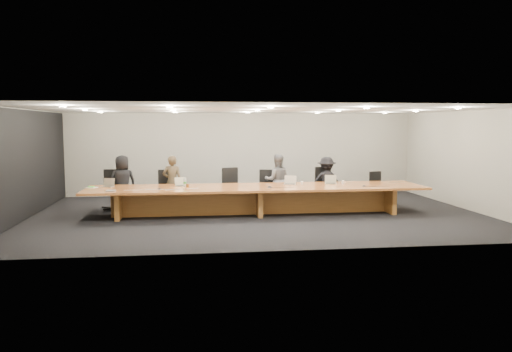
{
  "coord_description": "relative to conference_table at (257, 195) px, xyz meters",
  "views": [
    {
      "loc": [
        -1.76,
        -13.14,
        2.37
      ],
      "look_at": [
        0.0,
        0.3,
        1.0
      ],
      "focal_mm": 35.0,
      "sensor_mm": 36.0,
      "label": 1
    }
  ],
  "objects": [
    {
      "name": "chair_right",
      "position": [
        2.19,
        1.21,
        0.06
      ],
      "size": [
        0.6,
        0.6,
        1.16
      ],
      "primitive_type": null,
      "rotation": [
        0.0,
        0.0,
        0.01
      ],
      "color": "black",
      "rests_on": "ground"
    },
    {
      "name": "water_bottle",
      "position": [
        -1.93,
        0.06,
        0.35
      ],
      "size": [
        0.08,
        0.08,
        0.24
      ],
      "primitive_type": "cylinder",
      "rotation": [
        0.0,
        0.0,
        0.11
      ],
      "color": "#B2C2BF",
      "rests_on": "conference_table"
    },
    {
      "name": "chair_mid_right",
      "position": [
        0.42,
        1.25,
        0.03
      ],
      "size": [
        0.7,
        0.7,
        1.09
      ],
      "primitive_type": null,
      "rotation": [
        0.0,
        0.0,
        -0.32
      ],
      "color": "black",
      "rests_on": "ground"
    },
    {
      "name": "conference_table",
      "position": [
        0.0,
        0.0,
        0.0
      ],
      "size": [
        9.0,
        1.8,
        0.75
      ],
      "color": "brown",
      "rests_on": "ground"
    },
    {
      "name": "chair_far_left",
      "position": [
        -3.96,
        1.31,
        0.06
      ],
      "size": [
        0.71,
        0.71,
        1.15
      ],
      "primitive_type": null,
      "rotation": [
        0.0,
        0.0,
        0.24
      ],
      "color": "black",
      "rests_on": "ground"
    },
    {
      "name": "paper_cup_far",
      "position": [
        2.46,
        0.28,
        0.28
      ],
      "size": [
        0.1,
        0.1,
        0.09
      ],
      "primitive_type": "cone",
      "rotation": [
        0.0,
        0.0,
        0.26
      ],
      "color": "silver",
      "rests_on": "conference_table"
    },
    {
      "name": "person_b",
      "position": [
        -2.3,
        1.21,
        0.24
      ],
      "size": [
        0.6,
        0.43,
        1.53
      ],
      "primitive_type": "imported",
      "rotation": [
        0.0,
        0.0,
        3.02
      ],
      "color": "#3A3020",
      "rests_on": "ground"
    },
    {
      "name": "lime_gadget",
      "position": [
        -4.36,
        0.27,
        0.26
      ],
      "size": [
        0.17,
        0.12,
        0.02
      ],
      "primitive_type": "cube",
      "rotation": [
        0.0,
        0.0,
        -0.2
      ],
      "color": "#55D438",
      "rests_on": "notepad"
    },
    {
      "name": "chair_left",
      "position": [
        -2.48,
        1.28,
        0.04
      ],
      "size": [
        0.58,
        0.58,
        1.13
      ],
      "primitive_type": null,
      "rotation": [
        0.0,
        0.0,
        -0.02
      ],
      "color": "black",
      "rests_on": "ground"
    },
    {
      "name": "mic_right",
      "position": [
        2.83,
        -0.37,
        0.24
      ],
      "size": [
        0.14,
        0.14,
        0.03
      ],
      "primitive_type": "cone",
      "rotation": [
        0.0,
        0.0,
        -0.19
      ],
      "color": "black",
      "rests_on": "conference_table"
    },
    {
      "name": "amber_mug",
      "position": [
        -1.86,
        0.02,
        0.27
      ],
      "size": [
        0.07,
        0.07,
        0.09
      ],
      "primitive_type": "cylinder",
      "rotation": [
        0.0,
        0.0,
        0.01
      ],
      "color": "brown",
      "rests_on": "conference_table"
    },
    {
      "name": "mic_center",
      "position": [
        0.29,
        -0.27,
        0.25
      ],
      "size": [
        0.17,
        0.17,
        0.03
      ],
      "primitive_type": "cone",
      "rotation": [
        0.0,
        0.0,
        -0.37
      ],
      "color": "black",
      "rests_on": "conference_table"
    },
    {
      "name": "person_c",
      "position": [
        0.76,
        1.25,
        0.24
      ],
      "size": [
        0.8,
        0.66,
        1.53
      ],
      "primitive_type": "imported",
      "rotation": [
        0.0,
        0.0,
        3.03
      ],
      "color": "#5A595C",
      "rests_on": "ground"
    },
    {
      "name": "laptop_b",
      "position": [
        -2.02,
        0.31,
        0.35
      ],
      "size": [
        0.36,
        0.3,
        0.24
      ],
      "primitive_type": null,
      "rotation": [
        0.0,
        0.0,
        0.25
      ],
      "color": "#C3B695",
      "rests_on": "conference_table"
    },
    {
      "name": "paper_cup_near",
      "position": [
        1.28,
        0.29,
        0.27
      ],
      "size": [
        0.09,
        0.09,
        0.09
      ],
      "primitive_type": "cone",
      "rotation": [
        0.0,
        0.0,
        -0.31
      ],
      "color": "silver",
      "rests_on": "conference_table"
    },
    {
      "name": "person_d",
      "position": [
        2.23,
        1.19,
        0.2
      ],
      "size": [
        1.04,
        0.75,
        1.45
      ],
      "primitive_type": "imported",
      "rotation": [
        0.0,
        0.0,
        2.89
      ],
      "color": "black",
      "rests_on": "ground"
    },
    {
      "name": "back_wall",
      "position": [
        0.0,
        4.0,
        0.88
      ],
      "size": [
        12.0,
        0.02,
        2.8
      ],
      "primitive_type": "cube",
      "color": "beige",
      "rests_on": "ground"
    },
    {
      "name": "laptop_e",
      "position": [
        2.11,
        0.32,
        0.36
      ],
      "size": [
        0.37,
        0.31,
        0.25
      ],
      "primitive_type": null,
      "rotation": [
        0.0,
        0.0,
        -0.26
      ],
      "color": "tan",
      "rests_on": "conference_table"
    },
    {
      "name": "left_wall_panel",
      "position": [
        -5.94,
        0.0,
        0.85
      ],
      "size": [
        0.08,
        7.84,
        2.74
      ],
      "primitive_type": "cube",
      "color": "black",
      "rests_on": "ground"
    },
    {
      "name": "chair_mid_left",
      "position": [
        -0.55,
        1.22,
        0.06
      ],
      "size": [
        0.76,
        0.76,
        1.17
      ],
      "primitive_type": null,
      "rotation": [
        0.0,
        0.0,
        0.33
      ],
      "color": "black",
      "rests_on": "ground"
    },
    {
      "name": "person_a",
      "position": [
        -3.68,
        1.2,
        0.25
      ],
      "size": [
        0.89,
        0.74,
        1.55
      ],
      "primitive_type": "imported",
      "rotation": [
        0.0,
        0.0,
        3.52
      ],
      "color": "black",
      "rests_on": "ground"
    },
    {
      "name": "chair_far_right",
      "position": [
        3.91,
        1.3,
        -0.02
      ],
      "size": [
        0.64,
        0.64,
        1.0
      ],
      "primitive_type": null,
      "rotation": [
        0.0,
        0.0,
        0.3
      ],
      "color": "black",
      "rests_on": "ground"
    },
    {
      "name": "notepad",
      "position": [
        -4.35,
        0.26,
        0.24
      ],
      "size": [
        0.31,
        0.29,
        0.02
      ],
      "primitive_type": "cube",
      "rotation": [
        0.0,
        0.0,
        -0.42
      ],
      "color": "silver",
      "rests_on": "conference_table"
    },
    {
      "name": "laptop_a",
      "position": [
        -3.97,
        0.4,
        0.35
      ],
      "size": [
        0.35,
        0.3,
        0.24
      ],
      "primitive_type": null,
      "rotation": [
        0.0,
        0.0,
        -0.32
      ],
      "color": "beige",
      "rests_on": "conference_table"
    },
    {
      "name": "ground",
      "position": [
        0.0,
        0.0,
        -0.52
      ],
      "size": [
        12.0,
        12.0,
        0.0
      ],
      "primitive_type": "plane",
      "color": "black",
      "rests_on": "ground"
    },
    {
      "name": "laptop_d",
      "position": [
        0.93,
        0.27,
        0.36
      ],
      "size": [
        0.39,
        0.34,
        0.26
      ],
      "primitive_type": null,
      "rotation": [
        0.0,
        0.0,
        -0.36
      ],
      "color": "#C7B298",
      "rests_on": "conference_table"
    },
    {
      "name": "mic_left",
      "position": [
        -2.56,
        -0.28,
        0.24
      ],
      "size": [
        0.14,
        0.14,
        0.03
      ],
      "primitive_type": "cone",
      "rotation": [
        0.0,
        0.0,
        0.16
      ],
      "color": "black",
      "rests_on": "conference_table"
    },
    {
      "name": "av_box",
      "position": [
        -3.74,
        -0.56,
        0.25
      ],
      "size": [
        0.24,
        0.18,
        0.03
      ],
      "primitive_type": "cube",
      "rotation": [
        0.0,
        0.0,
        -0.07
      ],
      "color": "silver",
      "rests_on": "conference_table"
    }
  ]
}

